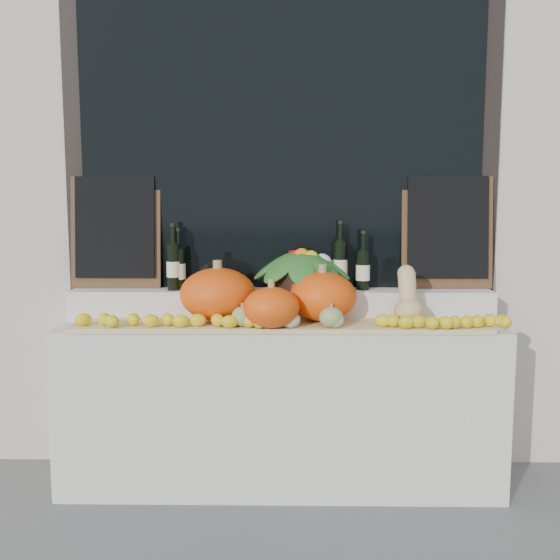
% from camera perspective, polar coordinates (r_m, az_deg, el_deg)
% --- Properties ---
extents(storefront_facade, '(7.00, 0.94, 4.50)m').
position_cam_1_polar(storefront_facade, '(4.03, 0.17, 17.55)').
color(storefront_facade, beige).
rests_on(storefront_facade, ground).
extents(display_sill, '(2.30, 0.55, 0.88)m').
position_cam_1_polar(display_sill, '(3.42, 0.02, -11.23)').
color(display_sill, silver).
rests_on(display_sill, ground).
extents(rear_tier, '(2.30, 0.25, 0.16)m').
position_cam_1_polar(rear_tier, '(3.44, 0.05, -2.18)').
color(rear_tier, silver).
rests_on(rear_tier, display_sill).
extents(straw_bedding, '(2.10, 0.32, 0.02)m').
position_cam_1_polar(straw_bedding, '(3.18, -0.01, -4.18)').
color(straw_bedding, tan).
rests_on(straw_bedding, display_sill).
extents(pumpkin_left, '(0.52, 0.52, 0.27)m').
position_cam_1_polar(pumpkin_left, '(3.26, -5.70, -1.29)').
color(pumpkin_left, '#F7530D').
rests_on(pumpkin_left, straw_bedding).
extents(pumpkin_right, '(0.45, 0.45, 0.25)m').
position_cam_1_polar(pumpkin_right, '(3.23, 3.89, -1.51)').
color(pumpkin_right, '#F7530D').
rests_on(pumpkin_right, straw_bedding).
extents(pumpkin_center, '(0.34, 0.34, 0.20)m').
position_cam_1_polar(pumpkin_center, '(3.05, -0.80, -2.52)').
color(pumpkin_center, '#F7530D').
rests_on(pumpkin_center, straw_bedding).
extents(butternut_squash, '(0.15, 0.21, 0.29)m').
position_cam_1_polar(butternut_squash, '(3.23, 11.62, -1.72)').
color(butternut_squash, tan).
rests_on(butternut_squash, straw_bedding).
extents(decorative_gourds, '(0.56, 0.14, 0.14)m').
position_cam_1_polar(decorative_gourds, '(3.07, 1.27, -3.43)').
color(decorative_gourds, '#3A671F').
rests_on(decorative_gourds, straw_bedding).
extents(lemon_heap, '(2.20, 0.16, 0.06)m').
position_cam_1_polar(lemon_heap, '(3.06, -0.04, -3.77)').
color(lemon_heap, yellow).
rests_on(lemon_heap, straw_bedding).
extents(produce_bowl, '(0.57, 0.57, 0.24)m').
position_cam_1_polar(produce_bowl, '(3.40, 2.00, 0.99)').
color(produce_bowl, black).
rests_on(produce_bowl, rear_tier).
extents(wine_bottle_far_left, '(0.08, 0.08, 0.36)m').
position_cam_1_polar(wine_bottle_far_left, '(3.44, -9.70, 1.24)').
color(wine_bottle_far_left, black).
rests_on(wine_bottle_far_left, rear_tier).
extents(wine_bottle_near_left, '(0.08, 0.08, 0.34)m').
position_cam_1_polar(wine_bottle_near_left, '(3.45, -9.25, 1.05)').
color(wine_bottle_near_left, black).
rests_on(wine_bottle_near_left, rear_tier).
extents(wine_bottle_tall, '(0.08, 0.08, 0.36)m').
position_cam_1_polar(wine_bottle_tall, '(3.45, 5.50, 1.31)').
color(wine_bottle_tall, black).
rests_on(wine_bottle_tall, rear_tier).
extents(wine_bottle_near_right, '(0.08, 0.08, 0.38)m').
position_cam_1_polar(wine_bottle_near_right, '(3.44, 5.51, 1.43)').
color(wine_bottle_near_right, black).
rests_on(wine_bottle_near_right, rear_tier).
extents(wine_bottle_far_right, '(0.08, 0.08, 0.32)m').
position_cam_1_polar(wine_bottle_far_right, '(3.43, 7.59, 0.93)').
color(wine_bottle_far_right, black).
rests_on(wine_bottle_far_right, rear_tier).
extents(chalkboard_left, '(0.50, 0.09, 0.62)m').
position_cam_1_polar(chalkboard_left, '(3.59, -14.81, 4.45)').
color(chalkboard_left, '#4C331E').
rests_on(chalkboard_left, rear_tier).
extents(chalkboard_right, '(0.50, 0.09, 0.62)m').
position_cam_1_polar(chalkboard_right, '(3.57, 15.05, 4.43)').
color(chalkboard_right, '#4C331E').
rests_on(chalkboard_right, rear_tier).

